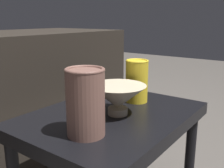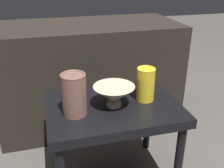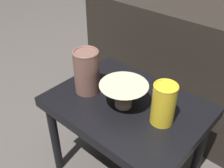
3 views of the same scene
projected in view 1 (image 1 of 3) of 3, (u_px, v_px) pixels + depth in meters
table at (112, 129)px, 0.83m from camera, size 0.56×0.42×0.41m
couch_backdrop at (9, 105)px, 1.17m from camera, size 1.09×0.50×0.64m
bowl at (117, 97)px, 0.79m from camera, size 0.17×0.17×0.09m
vase_textured_left at (85, 101)px, 0.64m from camera, size 0.10×0.10×0.17m
vase_colorful_right at (136, 80)px, 0.92m from camera, size 0.08×0.08×0.15m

